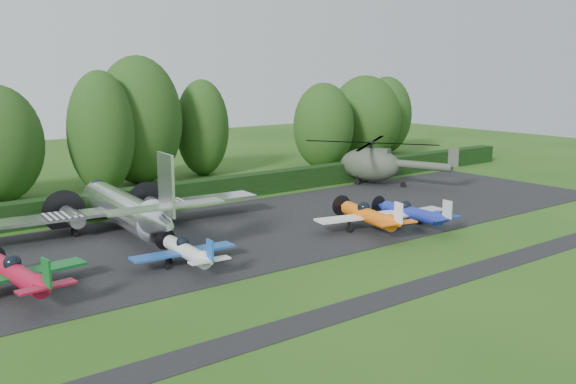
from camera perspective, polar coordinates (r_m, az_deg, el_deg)
ground at (r=39.15m, az=3.64°, el=-6.58°), size 160.00×160.00×0.00m
apron at (r=46.84m, az=-4.42°, el=-3.62°), size 70.00×18.00×0.01m
taxiway_verge at (r=35.10m, az=10.16°, el=-8.85°), size 70.00×2.00×0.00m
hedgerow at (r=56.15m, az=-10.55°, el=-1.31°), size 90.00×1.60×2.00m
transport_plane at (r=47.06m, az=-14.31°, el=-1.41°), size 22.00×16.87×7.05m
light_plane_red at (r=36.54m, az=-22.90°, el=-6.75°), size 7.64×8.03×2.93m
light_plane_white at (r=38.96m, az=-9.02°, el=-5.19°), size 6.48×6.81×2.49m
light_plane_orange at (r=47.05m, az=7.12°, el=-2.07°), size 7.67×8.07×2.95m
light_plane_blue at (r=48.86m, az=10.88°, el=-1.83°), size 7.00×7.36×2.69m
helicopter at (r=66.04m, az=7.39°, el=2.71°), size 13.64×15.97×4.39m
sign_board at (r=70.47m, az=8.34°, el=2.22°), size 3.06×0.11×1.72m
tree_2 at (r=90.65m, az=8.69°, el=6.78°), size 7.13×7.13×10.58m
tree_4 at (r=67.20m, az=-13.15°, el=6.21°), size 8.81×8.81×13.03m
tree_5 at (r=63.07m, az=-16.27°, el=5.10°), size 6.29×6.29×11.60m
tree_7 at (r=71.44m, az=-7.63°, el=5.67°), size 5.85×5.85×10.56m
tree_9 at (r=82.39m, az=6.86°, el=6.50°), size 9.05×9.05×10.83m
tree_10 at (r=75.56m, az=3.17°, el=5.86°), size 7.12×7.12×10.07m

